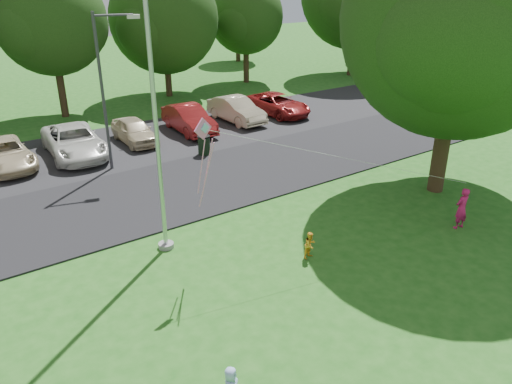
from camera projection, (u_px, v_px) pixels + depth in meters
ground at (355, 285)px, 14.23m from camera, size 120.00×120.00×0.00m
park_road at (200, 183)px, 20.93m from camera, size 60.00×6.00×0.06m
parking_strip at (138, 142)px, 25.78m from camera, size 42.00×7.00×0.06m
flagpole at (156, 123)px, 14.42m from camera, size 0.50×0.50×10.00m
street_lamp at (108, 79)px, 20.83m from camera, size 1.85×0.69×6.71m
trash_can at (204, 145)px, 23.93m from camera, size 0.61×0.61×0.97m
big_tree at (461, 25)px, 17.59m from camera, size 9.26×8.59×10.92m
tree_row at (97, 14)px, 30.81m from camera, size 64.35×11.94×10.88m
horizon_trees at (89, 23)px, 39.88m from camera, size 77.46×7.20×7.02m
parked_cars at (136, 129)px, 25.52m from camera, size 19.96×5.30×1.43m
woman at (462, 208)px, 17.05m from camera, size 0.57×0.40×1.49m
child_yellow at (310, 245)px, 15.40m from camera, size 0.48×0.40×0.87m
kite at (214, 146)px, 13.55m from camera, size 8.67×3.08×2.96m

